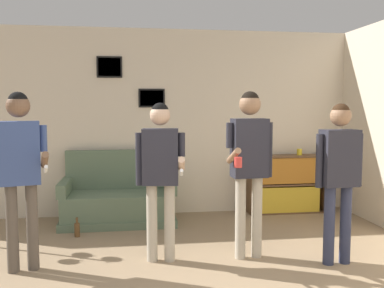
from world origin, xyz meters
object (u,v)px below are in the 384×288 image
object	(u,v)px
bookshelf	(286,184)
bottle_on_floor	(77,229)
couch	(119,199)
person_player_foreground_center	(160,165)
person_watcher_holding_cup	(249,156)
person_spectator_near_bookshelf	(339,167)
drinking_cup	(299,152)
person_player_foreground_left	(20,162)

from	to	relation	value
bookshelf	bottle_on_floor	world-z (taller)	bookshelf
couch	bottle_on_floor	size ratio (longest dim) A/B	6.41
person_player_foreground_center	bottle_on_floor	size ratio (longest dim) A/B	6.81
couch	bottle_on_floor	bearing A→B (deg)	-128.11
person_watcher_holding_cup	person_spectator_near_bookshelf	world-z (taller)	person_watcher_holding_cup
couch	bookshelf	distance (m)	2.48
bookshelf	person_watcher_holding_cup	world-z (taller)	person_watcher_holding_cup
couch	drinking_cup	xyz separation A→B (m)	(2.67, 0.19, 0.60)
couch	bookshelf	bearing A→B (deg)	4.38
person_player_foreground_center	person_watcher_holding_cup	xyz separation A→B (m)	(0.92, -0.03, 0.09)
person_watcher_holding_cup	bookshelf	bearing A→B (deg)	59.08
couch	person_spectator_near_bookshelf	xyz separation A→B (m)	(2.22, -1.91, 0.67)
person_player_foreground_left	person_spectator_near_bookshelf	xyz separation A→B (m)	(3.09, -0.24, -0.08)
person_watcher_holding_cup	person_player_foreground_left	bearing A→B (deg)	-178.81
person_watcher_holding_cup	person_spectator_near_bookshelf	xyz separation A→B (m)	(0.84, -0.29, -0.09)
person_player_foreground_left	bottle_on_floor	bearing A→B (deg)	70.10
person_player_foreground_left	drinking_cup	size ratio (longest dim) A/B	18.55
bookshelf	bottle_on_floor	size ratio (longest dim) A/B	4.84
person_player_foreground_center	drinking_cup	xyz separation A→B (m)	(2.20, 1.77, -0.08)
couch	person_watcher_holding_cup	size ratio (longest dim) A/B	0.88
person_player_foreground_left	drinking_cup	world-z (taller)	person_player_foreground_left
bookshelf	person_player_foreground_left	xyz separation A→B (m)	(-3.33, -1.85, 0.64)
bottle_on_floor	person_player_foreground_center	bearing A→B (deg)	-45.22
person_watcher_holding_cup	bottle_on_floor	size ratio (longest dim) A/B	7.31
couch	bottle_on_floor	xyz separation A→B (m)	(-0.49, -0.62, -0.22)
person_player_foreground_center	bookshelf	bearing A→B (deg)	41.59
person_player_foreground_center	drinking_cup	bearing A→B (deg)	38.92
person_player_foreground_center	person_watcher_holding_cup	bearing A→B (deg)	-2.07
bookshelf	person_watcher_holding_cup	distance (m)	2.20
couch	person_spectator_near_bookshelf	size ratio (longest dim) A/B	0.94
person_player_foreground_center	person_watcher_holding_cup	distance (m)	0.92
person_spectator_near_bookshelf	person_player_foreground_center	bearing A→B (deg)	169.53
drinking_cup	person_player_foreground_left	bearing A→B (deg)	-152.29
person_player_foreground_left	person_watcher_holding_cup	size ratio (longest dim) A/B	0.99
bookshelf	person_player_foreground_center	distance (m)	2.73
person_spectator_near_bookshelf	bottle_on_floor	xyz separation A→B (m)	(-2.71, 1.29, -0.89)
bottle_on_floor	couch	bearing A→B (deg)	51.89
bookshelf	person_player_foreground_left	size ratio (longest dim) A/B	0.67
bookshelf	drinking_cup	size ratio (longest dim) A/B	12.41
person_watcher_holding_cup	person_spectator_near_bookshelf	size ratio (longest dim) A/B	1.08
person_player_foreground_center	bottle_on_floor	world-z (taller)	person_player_foreground_center
person_player_foreground_center	person_player_foreground_left	bearing A→B (deg)	-176.57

